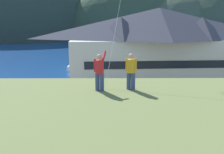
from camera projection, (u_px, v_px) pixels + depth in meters
ground_plane at (100, 145)px, 22.89m from camera, size 600.00×600.00×0.00m
parking_lot_pad at (102, 122)px, 27.77m from camera, size 40.00×20.00×0.10m
bay_water at (107, 53)px, 81.51m from camera, size 360.00×84.00×0.03m
far_hill_east_peak at (147, 39)px, 138.04m from camera, size 91.56×44.88×55.63m
harbor_lodge at (159, 44)px, 42.95m from camera, size 29.65×13.30×12.01m
wharf_dock at (94, 67)px, 56.70m from camera, size 3.20×13.00×0.70m
moored_boat_wharfside at (77, 65)px, 57.46m from camera, size 2.97×8.31×2.16m
moored_boat_outer_mooring at (109, 67)px, 55.17m from camera, size 2.45×6.13×2.16m
moored_boat_inner_slip at (79, 63)px, 59.58m from camera, size 2.60×7.28×2.16m
parked_car_front_row_red at (133, 105)px, 30.03m from camera, size 4.30×2.25×1.82m
parked_car_mid_row_center at (188, 108)px, 28.94m from camera, size 4.31×2.27×1.82m
parking_light_pole at (128, 76)px, 32.46m from camera, size 0.24×0.78×6.13m
person_kite_flyer at (100, 71)px, 12.73m from camera, size 0.59×0.62×1.86m
person_companion at (131, 70)px, 12.94m from camera, size 0.52×0.40×1.74m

